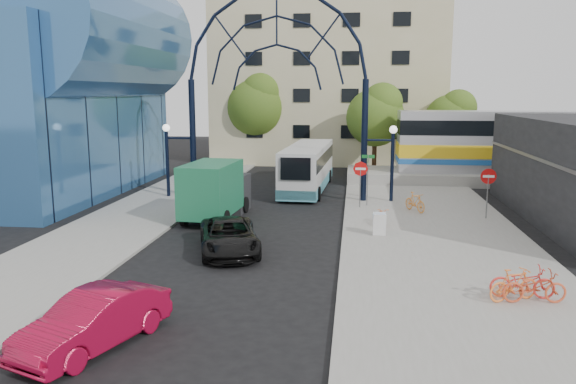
# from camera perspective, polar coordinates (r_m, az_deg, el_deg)

# --- Properties ---
(ground) EXTENTS (120.00, 120.00, 0.00)m
(ground) POSITION_cam_1_polar(r_m,az_deg,el_deg) (19.67, -6.74, -8.59)
(ground) COLOR black
(ground) RESTS_ON ground
(sidewalk_east) EXTENTS (8.00, 56.00, 0.12)m
(sidewalk_east) POSITION_cam_1_polar(r_m,az_deg,el_deg) (23.24, 15.38, -5.80)
(sidewalk_east) COLOR gray
(sidewalk_east) RESTS_ON ground
(plaza_west) EXTENTS (5.00, 50.00, 0.12)m
(plaza_west) POSITION_cam_1_polar(r_m,az_deg,el_deg) (27.20, -17.21, -3.57)
(plaza_west) COLOR gray
(plaza_west) RESTS_ON ground
(gateway_arch) EXTENTS (13.64, 0.44, 12.10)m
(gateway_arch) POSITION_cam_1_polar(r_m,az_deg,el_deg) (32.48, -1.15, 14.14)
(gateway_arch) COLOR black
(gateway_arch) RESTS_ON ground
(stop_sign) EXTENTS (0.80, 0.07, 2.50)m
(stop_sign) POSITION_cam_1_polar(r_m,az_deg,el_deg) (30.41, 7.37, 1.93)
(stop_sign) COLOR slate
(stop_sign) RESTS_ON sidewalk_east
(do_not_enter_sign) EXTENTS (0.76, 0.07, 2.48)m
(do_not_enter_sign) POSITION_cam_1_polar(r_m,az_deg,el_deg) (29.17, 19.67, 1.03)
(do_not_enter_sign) COLOR slate
(do_not_enter_sign) RESTS_ON sidewalk_east
(street_name_sign) EXTENTS (0.70, 0.70, 2.80)m
(street_name_sign) POSITION_cam_1_polar(r_m,az_deg,el_deg) (30.99, 8.11, 2.32)
(street_name_sign) COLOR slate
(street_name_sign) RESTS_ON sidewalk_east
(sandwich_board) EXTENTS (0.55, 0.61, 0.99)m
(sandwich_board) POSITION_cam_1_polar(r_m,az_deg,el_deg) (24.74, 9.28, -2.96)
(sandwich_board) COLOR white
(sandwich_board) RESTS_ON sidewalk_east
(transit_hall) EXTENTS (16.50, 18.00, 14.50)m
(transit_hall) POSITION_cam_1_polar(r_m,az_deg,el_deg) (38.55, -24.43, 9.86)
(transit_hall) COLOR #305E93
(transit_hall) RESTS_ON ground
(apartment_block) EXTENTS (20.00, 12.10, 14.00)m
(apartment_block) POSITION_cam_1_polar(r_m,az_deg,el_deg) (53.13, 4.21, 10.89)
(apartment_block) COLOR #C6BA8A
(apartment_block) RESTS_ON ground
(tree_north_a) EXTENTS (4.48, 4.48, 7.00)m
(tree_north_a) POSITION_cam_1_polar(r_m,az_deg,el_deg) (44.09, 9.03, 7.83)
(tree_north_a) COLOR #382314
(tree_north_a) RESTS_ON ground
(tree_north_b) EXTENTS (5.12, 5.12, 8.00)m
(tree_north_b) POSITION_cam_1_polar(r_m,az_deg,el_deg) (48.75, -3.10, 8.93)
(tree_north_b) COLOR #382314
(tree_north_b) RESTS_ON ground
(tree_north_c) EXTENTS (4.16, 4.16, 6.50)m
(tree_north_c) POSITION_cam_1_polar(r_m,az_deg,el_deg) (46.70, 16.36, 7.27)
(tree_north_c) COLOR #382314
(tree_north_c) RESTS_ON ground
(city_bus) EXTENTS (2.85, 10.57, 2.87)m
(city_bus) POSITION_cam_1_polar(r_m,az_deg,el_deg) (36.48, 2.02, 2.59)
(city_bus) COLOR silver
(city_bus) RESTS_ON ground
(green_truck) EXTENTS (2.57, 5.91, 2.91)m
(green_truck) POSITION_cam_1_polar(r_m,az_deg,el_deg) (28.22, -7.30, 0.19)
(green_truck) COLOR black
(green_truck) RESTS_ON ground
(black_suv) EXTENTS (3.45, 5.20, 1.33)m
(black_suv) POSITION_cam_1_polar(r_m,az_deg,el_deg) (22.37, -6.01, -4.49)
(black_suv) COLOR black
(black_suv) RESTS_ON ground
(red_sedan) EXTENTS (2.88, 4.49, 1.40)m
(red_sedan) POSITION_cam_1_polar(r_m,az_deg,el_deg) (15.08, -19.11, -12.23)
(red_sedan) COLOR maroon
(red_sedan) RESTS_ON ground
(bike_near_a) EXTENTS (0.65, 1.57, 0.80)m
(bike_near_a) POSITION_cam_1_polar(r_m,az_deg,el_deg) (26.85, 9.52, -2.41)
(bike_near_a) COLOR orange
(bike_near_a) RESTS_ON sidewalk_east
(bike_near_b) EXTENTS (1.25, 1.68, 1.00)m
(bike_near_b) POSITION_cam_1_polar(r_m,az_deg,el_deg) (30.02, 12.78, -1.00)
(bike_near_b) COLOR orange
(bike_near_b) RESTS_ON sidewalk_east
(bike_far_a) EXTENTS (1.92, 0.69, 1.01)m
(bike_far_a) POSITION_cam_1_polar(r_m,az_deg,el_deg) (18.60, 22.71, -8.43)
(bike_far_a) COLOR #FC3A32
(bike_far_a) RESTS_ON sidewalk_east
(bike_far_b) EXTENTS (1.73, 1.12, 1.01)m
(bike_far_b) POSITION_cam_1_polar(r_m,az_deg,el_deg) (18.24, 21.97, -8.73)
(bike_far_b) COLOR orange
(bike_far_b) RESTS_ON sidewalk_east
(bike_far_c) EXTENTS (1.93, 0.83, 0.99)m
(bike_far_c) POSITION_cam_1_polar(r_m,az_deg,el_deg) (18.33, 23.76, -8.81)
(bike_far_c) COLOR #D8502B
(bike_far_c) RESTS_ON sidewalk_east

